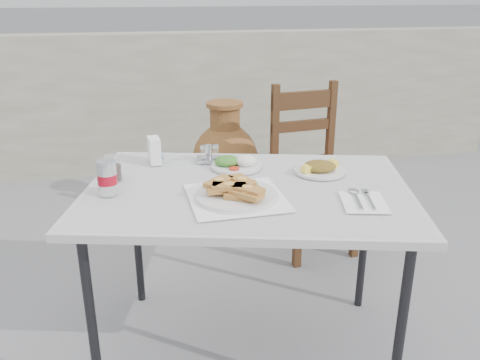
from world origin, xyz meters
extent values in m
plane|color=slate|center=(0.00, 0.00, 0.00)|extent=(80.00, 80.00, 0.00)
cylinder|color=black|center=(-0.51, -0.30, 0.38)|extent=(0.04, 0.04, 0.76)
cylinder|color=black|center=(0.61, -0.56, 0.38)|extent=(0.04, 0.04, 0.76)
cylinder|color=black|center=(-0.34, 0.41, 0.38)|extent=(0.04, 0.04, 0.76)
cylinder|color=black|center=(0.78, 0.14, 0.38)|extent=(0.04, 0.04, 0.76)
cube|color=white|center=(0.14, -0.08, 0.78)|extent=(1.49, 1.17, 0.03)
cube|color=white|center=(0.14, -0.08, 0.80)|extent=(1.44, 1.12, 0.01)
cube|color=white|center=(0.07, -0.18, 0.80)|extent=(0.38, 0.38, 0.00)
cylinder|color=silver|center=(0.07, -0.18, 0.81)|extent=(0.32, 0.32, 0.02)
cylinder|color=silver|center=(0.07, -0.18, 0.81)|extent=(0.33, 0.33, 0.01)
cylinder|color=silver|center=(0.13, 0.17, 0.81)|extent=(0.23, 0.23, 0.01)
ellipsoid|color=white|center=(0.17, 0.15, 0.83)|extent=(0.09, 0.09, 0.05)
ellipsoid|color=#246F1F|center=(0.09, 0.18, 0.83)|extent=(0.11, 0.10, 0.05)
cylinder|color=red|center=(0.11, 0.10, 0.82)|extent=(0.05, 0.05, 0.01)
cylinder|color=silver|center=(0.48, 0.03, 0.81)|extent=(0.22, 0.22, 0.01)
ellipsoid|color=#29691A|center=(0.48, 0.03, 0.83)|extent=(0.15, 0.13, 0.04)
cylinder|color=yellow|center=(0.41, 0.00, 0.83)|extent=(0.05, 0.04, 0.04)
cylinder|color=yellow|center=(0.55, 0.06, 0.83)|extent=(0.05, 0.04, 0.04)
cylinder|color=silver|center=(-0.42, -0.05, 0.87)|extent=(0.08, 0.08, 0.14)
cylinder|color=red|center=(-0.42, -0.05, 0.87)|extent=(0.08, 0.08, 0.04)
cylinder|color=silver|center=(-0.42, -0.05, 0.94)|extent=(0.07, 0.07, 0.00)
cylinder|color=white|center=(-0.40, 0.11, 0.86)|extent=(0.07, 0.07, 0.10)
cylinder|color=black|center=(-0.40, 0.11, 0.83)|extent=(0.07, 0.07, 0.06)
cube|color=white|center=(-0.23, 0.30, 0.86)|extent=(0.06, 0.10, 0.12)
cube|color=blue|center=(-0.20, 0.30, 0.85)|extent=(0.02, 0.05, 0.07)
cube|color=silver|center=(0.02, 0.28, 0.81)|extent=(0.12, 0.10, 0.01)
cylinder|color=white|center=(0.00, 0.26, 0.85)|extent=(0.03, 0.03, 0.07)
cylinder|color=white|center=(0.05, 0.26, 0.85)|extent=(0.03, 0.03, 0.07)
cylinder|color=silver|center=(0.02, 0.30, 0.84)|extent=(0.03, 0.03, 0.06)
cube|color=white|center=(0.53, -0.32, 0.80)|extent=(0.20, 0.24, 0.00)
cube|color=silver|center=(0.51, -0.31, 0.81)|extent=(0.05, 0.16, 0.00)
ellipsoid|color=silver|center=(0.53, -0.22, 0.81)|extent=(0.04, 0.05, 0.01)
cube|color=silver|center=(0.56, -0.32, 0.81)|extent=(0.05, 0.16, 0.00)
cube|color=silver|center=(0.58, -0.23, 0.81)|extent=(0.03, 0.05, 0.00)
cube|color=#371B0F|center=(0.57, 0.58, 0.24)|extent=(0.05, 0.05, 0.48)
cube|color=#371B0F|center=(0.96, 0.63, 0.24)|extent=(0.05, 0.05, 0.48)
cube|color=#371B0F|center=(0.52, 0.96, 0.24)|extent=(0.05, 0.05, 0.48)
cube|color=#371B0F|center=(0.90, 1.02, 0.24)|extent=(0.05, 0.05, 0.48)
cube|color=#5D1214|center=(0.74, 0.80, 0.51)|extent=(0.51, 0.51, 0.05)
cube|color=#371B0F|center=(0.52, 0.96, 0.75)|extent=(0.05, 0.05, 0.54)
cube|color=#371B0F|center=(0.90, 1.02, 0.75)|extent=(0.05, 0.05, 0.54)
cube|color=#371B0F|center=(0.71, 0.99, 0.91)|extent=(0.43, 0.09, 0.11)
cube|color=#371B0F|center=(0.71, 0.99, 0.75)|extent=(0.43, 0.09, 0.06)
cylinder|color=brown|center=(0.27, 1.34, 0.05)|extent=(0.36, 0.36, 0.09)
ellipsoid|color=brown|center=(0.27, 1.34, 0.40)|extent=(0.48, 0.48, 0.59)
cylinder|color=beige|center=(0.27, 1.34, 0.40)|extent=(0.48, 0.48, 0.07)
cylinder|color=brown|center=(0.27, 1.34, 0.73)|extent=(0.20, 0.20, 0.18)
cylinder|color=brown|center=(0.27, 1.34, 0.83)|extent=(0.25, 0.25, 0.03)
cube|color=#ABA58E|center=(0.00, 2.50, 0.60)|extent=(6.00, 0.25, 1.20)
camera|label=1|loc=(-0.25, -1.96, 1.57)|focal=38.00mm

